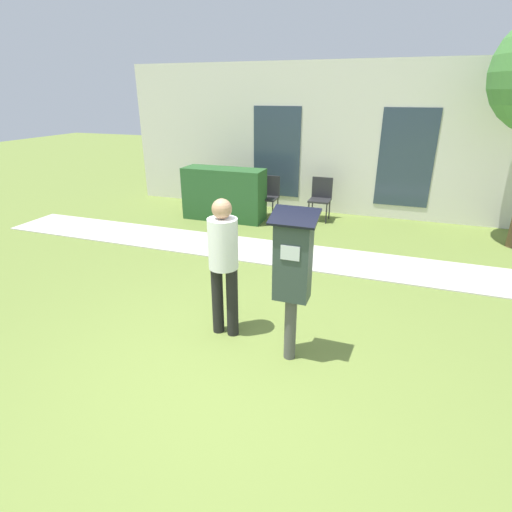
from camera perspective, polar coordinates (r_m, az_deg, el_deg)
The scene contains 8 objects.
ground_plane at distance 4.06m, azimuth -3.68°, elevation -17.09°, with size 40.00×40.00×0.00m, color olive.
sidewalk at distance 6.78m, azimuth 7.17°, elevation -0.08°, with size 12.00×1.10×0.02m.
building_facade at distance 9.24m, azimuth 11.90°, elevation 15.81°, with size 10.00×0.26×3.20m.
parking_meter at distance 3.83m, azimuth 5.24°, elevation -1.78°, with size 0.44×0.31×1.59m.
person_standing at distance 4.29m, azimuth -4.67°, elevation -0.31°, with size 0.32×0.32×1.58m.
outdoor_chair_left at distance 8.84m, azimuth 1.78°, elevation 8.94°, with size 0.44×0.44×0.90m.
outdoor_chair_middle at distance 8.76m, azimuth 9.24°, elevation 8.55°, with size 0.44×0.44×0.90m.
hedge_row at distance 8.69m, azimuth -4.57°, elevation 8.81°, with size 1.74×0.60×1.10m.
Camera 1 is at (1.28, -2.86, 2.58)m, focal length 28.00 mm.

